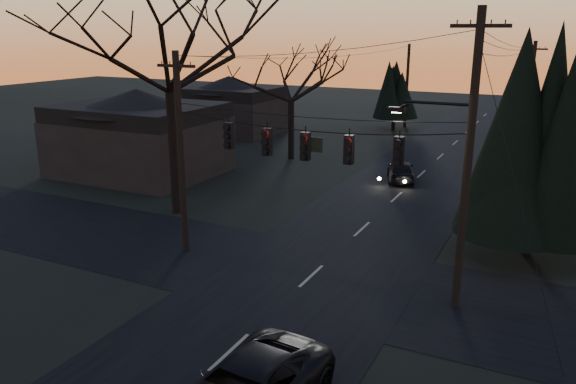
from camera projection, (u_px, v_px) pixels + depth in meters
The scene contains 14 objects.
main_road at pixel (386, 207), 30.55m from camera, with size 8.00×120.00×0.02m, color black.
cross_road at pixel (311, 276), 21.95m from camera, with size 60.00×7.00×0.02m, color black.
utility_pole_right at pixel (455, 306), 19.60m from camera, with size 5.00×0.30×10.00m, color black, non-canonical shape.
utility_pole_left at pixel (186, 251), 24.51m from camera, with size 1.80×0.30×8.50m, color black, non-canonical shape.
utility_pole_far_r at pixel (522, 154), 43.69m from camera, with size 1.80×0.30×8.50m, color black, non-canonical shape.
utility_pole_far_l at pixel (405, 127), 55.48m from camera, with size 0.30×0.30×8.00m, color black, non-canonical shape.
span_signal_assembly at pixel (307, 145), 20.59m from camera, with size 11.50×0.44×1.61m.
bare_tree_left at pixel (167, 40), 27.15m from camera, with size 10.14×10.14×12.59m.
evergreen_right at pixel (540, 142), 22.73m from camera, with size 4.61×4.61×8.61m.
bare_tree_dist at pixel (291, 78), 40.29m from camera, with size 7.43×7.43×8.49m.
evergreen_dist at pixel (395, 91), 53.01m from camera, with size 3.69×3.69×6.14m.
house_left_near at pixel (139, 132), 37.03m from camera, with size 10.00×8.00×5.60m.
house_left_far at pixel (230, 104), 52.13m from camera, with size 9.00×7.00×5.20m.
sedan_oncoming_a at pixel (401, 171), 35.59m from camera, with size 1.59×3.96×1.35m, color black.
Camera 1 is at (8.15, -8.46, 9.29)m, focal length 35.00 mm.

